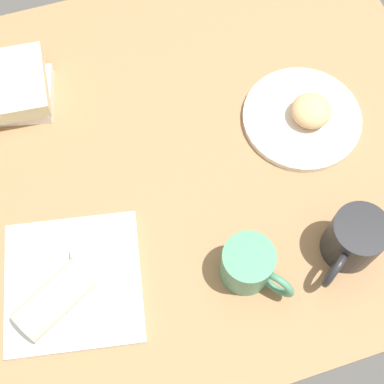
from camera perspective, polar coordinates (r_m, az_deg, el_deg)
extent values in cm
cube|color=#9E754C|center=(105.94, -1.87, 3.09)|extent=(110.00, 90.00, 4.00)
cylinder|color=silver|center=(109.88, 11.50, 7.65)|extent=(23.40, 23.40, 1.40)
ellipsoid|color=#DFAD74|center=(107.34, 12.56, 8.16)|extent=(9.21, 9.16, 4.60)
cube|color=white|center=(96.72, -12.37, -9.29)|extent=(27.09, 27.09, 1.60)
cylinder|color=silver|center=(95.68, -10.92, -6.37)|extent=(5.68, 5.68, 2.20)
cylinder|color=#BB5E31|center=(94.94, -11.01, -6.22)|extent=(4.66, 4.66, 0.40)
cylinder|color=beige|center=(92.66, -14.25, -10.85)|extent=(14.73, 11.78, 6.12)
cube|color=silver|center=(115.80, -18.81, 9.57)|extent=(19.84, 16.30, 2.63)
cylinder|color=#262628|center=(96.23, 16.74, -4.70)|extent=(9.54, 9.54, 10.39)
cylinder|color=#A56546|center=(92.09, 17.49, -3.75)|extent=(7.82, 7.82, 0.40)
torus|color=#262628|center=(93.70, 14.88, -7.79)|extent=(6.68, 5.41, 7.44)
cylinder|color=#4C8C6B|center=(92.09, 5.82, -7.56)|extent=(8.89, 8.89, 8.84)
cylinder|color=#B17843|center=(88.45, 6.05, -6.87)|extent=(7.29, 7.29, 0.40)
torus|color=#4C8C6B|center=(91.81, 8.94, -9.56)|extent=(4.88, 5.91, 6.51)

